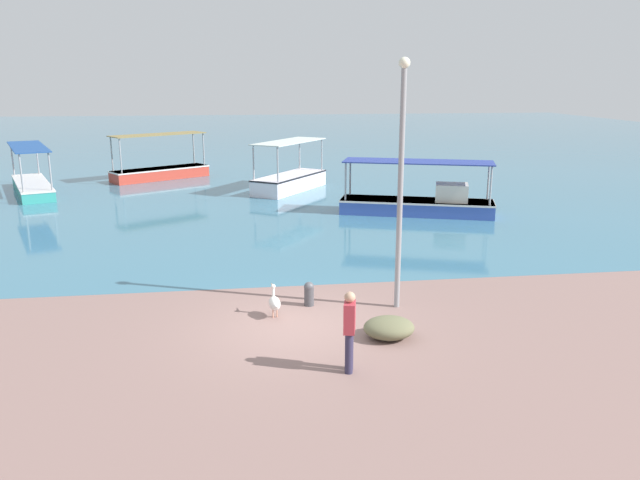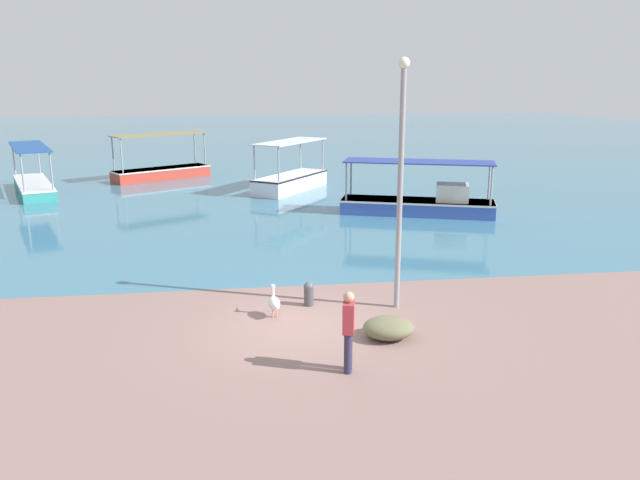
# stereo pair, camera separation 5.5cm
# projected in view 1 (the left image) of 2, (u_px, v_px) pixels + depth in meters

# --- Properties ---
(ground) EXTENTS (120.00, 120.00, 0.00)m
(ground) POSITION_uv_depth(u_px,v_px,m) (299.00, 326.00, 14.88)
(ground) COLOR #866761
(harbor_water) EXTENTS (110.00, 90.00, 0.00)m
(harbor_water) POSITION_uv_depth(u_px,v_px,m) (247.00, 140.00, 60.91)
(harbor_water) COLOR teal
(harbor_water) RESTS_ON ground
(fishing_boat_near_right) EXTENTS (4.40, 5.21, 2.61)m
(fishing_boat_near_right) POSITION_uv_depth(u_px,v_px,m) (290.00, 180.00, 32.95)
(fishing_boat_near_right) COLOR white
(fishing_boat_near_right) RESTS_ON harbor_water
(fishing_boat_far_right) EXTENTS (6.80, 3.73, 2.32)m
(fishing_boat_far_right) POSITION_uv_depth(u_px,v_px,m) (421.00, 202.00, 27.13)
(fishing_boat_far_right) COLOR #3855B3
(fishing_boat_far_right) RESTS_ON harbor_water
(fishing_boat_near_left) EXTENTS (5.67, 4.35, 2.64)m
(fishing_boat_near_left) POSITION_uv_depth(u_px,v_px,m) (160.00, 170.00, 36.77)
(fishing_boat_near_left) COLOR #C33C2E
(fishing_boat_near_left) RESTS_ON harbor_water
(fishing_boat_outer) EXTENTS (3.83, 6.77, 2.42)m
(fishing_boat_outer) POSITION_uv_depth(u_px,v_px,m) (32.00, 184.00, 32.22)
(fishing_boat_outer) COLOR teal
(fishing_boat_outer) RESTS_ON harbor_water
(pelican) EXTENTS (0.34, 0.81, 0.80)m
(pelican) POSITION_uv_depth(u_px,v_px,m) (275.00, 303.00, 15.38)
(pelican) COLOR #E0997A
(pelican) RESTS_ON ground
(lamp_post) EXTENTS (0.28, 0.28, 6.23)m
(lamp_post) POSITION_uv_depth(u_px,v_px,m) (401.00, 173.00, 15.30)
(lamp_post) COLOR gray
(lamp_post) RESTS_ON ground
(mooring_bollard) EXTENTS (0.27, 0.27, 0.64)m
(mooring_bollard) POSITION_uv_depth(u_px,v_px,m) (309.00, 293.00, 16.18)
(mooring_bollard) COLOR #47474C
(mooring_bollard) RESTS_ON ground
(fisherman_standing) EXTENTS (0.31, 0.44, 1.69)m
(fisherman_standing) POSITION_uv_depth(u_px,v_px,m) (349.00, 329.00, 12.38)
(fisherman_standing) COLOR #2F2B47
(fisherman_standing) RESTS_ON ground
(net_pile) EXTENTS (1.17, 0.99, 0.49)m
(net_pile) POSITION_uv_depth(u_px,v_px,m) (389.00, 328.00, 14.16)
(net_pile) COLOR #676748
(net_pile) RESTS_ON ground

